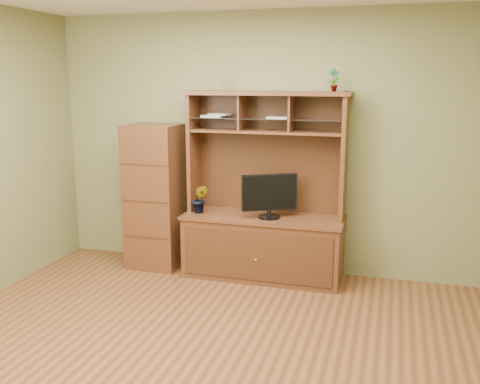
% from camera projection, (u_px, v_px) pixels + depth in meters
% --- Properties ---
extents(room, '(4.54, 4.04, 2.74)m').
position_uv_depth(room, '(190.00, 177.00, 3.73)').
color(room, '#543118').
rests_on(room, ground).
extents(media_hutch, '(1.66, 0.61, 1.90)m').
position_uv_depth(media_hutch, '(264.00, 227.00, 5.49)').
color(media_hutch, '#472514').
rests_on(media_hutch, room).
extents(monitor, '(0.52, 0.30, 0.44)m').
position_uv_depth(monitor, '(269.00, 195.00, 5.32)').
color(monitor, black).
rests_on(monitor, media_hutch).
extents(orchid_plant, '(0.18, 0.15, 0.29)m').
position_uv_depth(orchid_plant, '(200.00, 199.00, 5.53)').
color(orchid_plant, '#245B1F').
rests_on(orchid_plant, media_hutch).
extents(top_plant, '(0.13, 0.10, 0.22)m').
position_uv_depth(top_plant, '(334.00, 80.00, 5.07)').
color(top_plant, '#3A6523').
rests_on(top_plant, media_hutch).
extents(reed_diffuser, '(0.05, 0.05, 0.27)m').
position_uv_depth(reed_diffuser, '(218.00, 80.00, 5.39)').
color(reed_diffuser, silver).
rests_on(reed_diffuser, media_hutch).
extents(magazines, '(0.93, 0.20, 0.04)m').
position_uv_depth(magazines, '(237.00, 116.00, 5.41)').
color(magazines, '#ADADB2').
rests_on(magazines, media_hutch).
extents(side_cabinet, '(0.55, 0.50, 1.55)m').
position_uv_depth(side_cabinet, '(155.00, 196.00, 5.77)').
color(side_cabinet, '#472514').
rests_on(side_cabinet, room).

